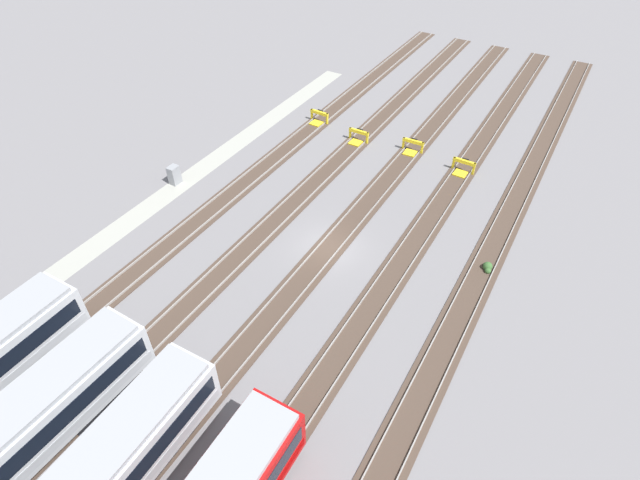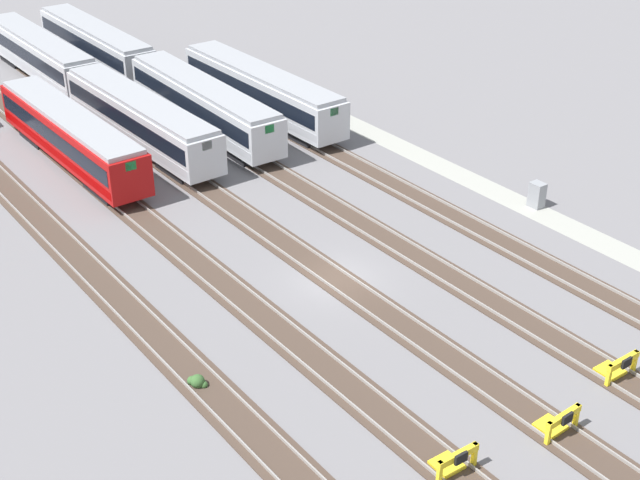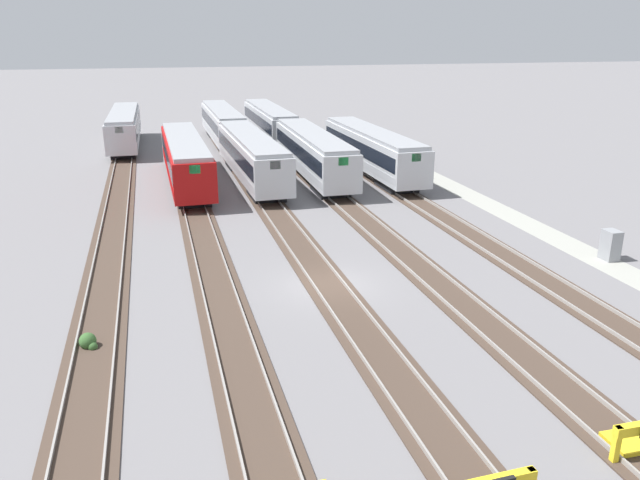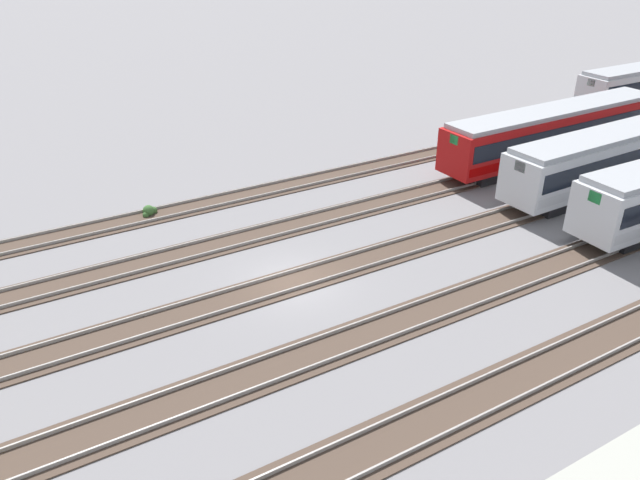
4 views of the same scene
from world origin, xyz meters
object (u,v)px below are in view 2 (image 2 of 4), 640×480
(subway_car_front_row_left_inner, at_px, (71,136))
(subway_car_front_row_rightmost, at_px, (141,119))
(bumper_stop_near_inner_track, at_px, (617,367))
(bumper_stop_far_inner_track, at_px, (453,462))
(weed_clump, at_px, (197,382))
(bumper_stop_middle_track, at_px, (557,423))
(electrical_cabinet, at_px, (537,195))
(subway_car_back_row_leftmost, at_px, (262,91))
(subway_car_front_row_leftmost, at_px, (96,44))
(subway_car_front_row_right_inner, at_px, (204,104))
(subway_car_back_row_centre, at_px, (40,55))

(subway_car_front_row_left_inner, distance_m, subway_car_front_row_rightmost, 5.13)
(bumper_stop_near_inner_track, height_order, bumper_stop_far_inner_track, same)
(bumper_stop_near_inner_track, relative_size, weed_clump, 2.18)
(bumper_stop_middle_track, relative_size, weed_clump, 2.18)
(electrical_cabinet, bearing_deg, subway_car_back_row_leftmost, 12.33)
(subway_car_front_row_left_inner, bearing_deg, bumper_stop_middle_track, -172.32)
(electrical_cabinet, distance_m, weed_clump, 25.80)
(subway_car_front_row_left_inner, height_order, weed_clump, subway_car_front_row_left_inner)
(subway_car_front_row_leftmost, xyz_separation_m, subway_car_back_row_leftmost, (-18.85, -5.08, 0.00))
(subway_car_front_row_right_inner, relative_size, bumper_stop_far_inner_track, 9.00)
(subway_car_front_row_leftmost, height_order, subway_car_back_row_centre, same)
(subway_car_back_row_leftmost, relative_size, weed_clump, 19.59)
(bumper_stop_middle_track, height_order, weed_clump, bumper_stop_middle_track)
(subway_car_front_row_right_inner, bearing_deg, bumper_stop_far_inner_track, 164.50)
(weed_clump, bearing_deg, subway_car_front_row_leftmost, -19.02)
(bumper_stop_far_inner_track, bearing_deg, subway_car_front_row_rightmost, -7.94)
(bumper_stop_far_inner_track, distance_m, electrical_cabinet, 24.44)
(subway_car_back_row_leftmost, bearing_deg, bumper_stop_near_inner_track, 172.11)
(subway_car_back_row_leftmost, relative_size, subway_car_back_row_centre, 1.00)
(subway_car_back_row_leftmost, bearing_deg, subway_car_front_row_rightmost, 90.00)
(weed_clump, bearing_deg, subway_car_front_row_right_inner, -30.74)
(subway_car_front_row_leftmost, bearing_deg, bumper_stop_middle_track, 174.85)
(subway_car_front_row_left_inner, height_order, electrical_cabinet, subway_car_front_row_left_inner)
(subway_car_back_row_centre, height_order, electrical_cabinet, subway_car_back_row_centre)
(bumper_stop_middle_track, distance_m, bumper_stop_far_inner_track, 5.14)
(subway_car_front_row_right_inner, bearing_deg, subway_car_front_row_leftmost, 0.10)
(bumper_stop_far_inner_track, bearing_deg, subway_car_front_row_right_inner, -15.50)
(bumper_stop_middle_track, bearing_deg, electrical_cabinet, -46.22)
(subway_car_front_row_rightmost, height_order, weed_clump, subway_car_front_row_rightmost)
(subway_car_front_row_left_inner, distance_m, subway_car_back_row_centre, 19.47)
(subway_car_front_row_right_inner, xyz_separation_m, weed_clump, (-26.11, 15.52, -1.80))
(bumper_stop_near_inner_track, distance_m, bumper_stop_middle_track, 5.16)
(subway_car_front_row_leftmost, bearing_deg, subway_car_front_row_rightmost, 165.07)
(subway_car_front_row_right_inner, height_order, subway_car_back_row_centre, same)
(subway_car_front_row_leftmost, distance_m, weed_clump, 47.58)
(subway_car_front_row_leftmost, height_order, bumper_stop_near_inner_track, subway_car_front_row_leftmost)
(subway_car_front_row_rightmost, bearing_deg, subway_car_front_row_left_inner, 90.00)
(subway_car_front_row_leftmost, bearing_deg, weed_clump, 160.98)
(subway_car_front_row_left_inner, bearing_deg, subway_car_back_row_leftmost, -90.00)
(subway_car_front_row_leftmost, height_order, subway_car_front_row_right_inner, same)
(subway_car_front_row_left_inner, relative_size, electrical_cabinet, 11.27)
(bumper_stop_far_inner_track, bearing_deg, electrical_cabinet, -56.01)
(subway_car_front_row_left_inner, relative_size, bumper_stop_far_inner_track, 8.98)
(subway_car_front_row_rightmost, distance_m, electrical_cabinet, 27.61)
(subway_car_front_row_left_inner, height_order, bumper_stop_middle_track, subway_car_front_row_left_inner)
(subway_car_back_row_leftmost, xyz_separation_m, bumper_stop_far_inner_track, (-36.71, 15.23, -1.53))
(electrical_cabinet, bearing_deg, subway_car_front_row_leftmost, 13.58)
(subway_car_back_row_centre, bearing_deg, subway_car_back_row_leftmost, -151.58)
(bumper_stop_middle_track, height_order, electrical_cabinet, electrical_cabinet)
(subway_car_front_row_rightmost, relative_size, subway_car_back_row_centre, 1.00)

